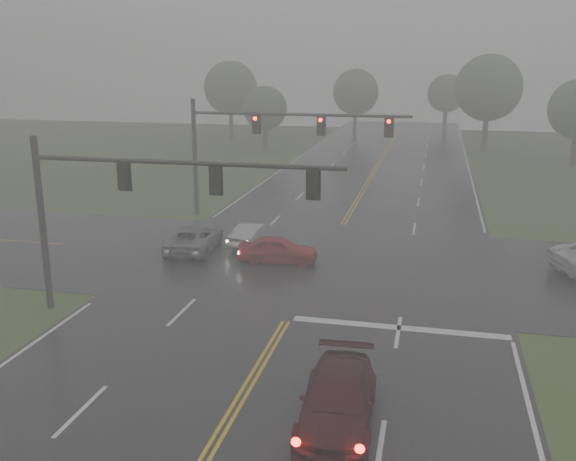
% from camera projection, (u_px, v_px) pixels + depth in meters
% --- Properties ---
extents(main_road, '(18.00, 160.00, 0.02)m').
position_uv_depth(main_road, '(314.00, 275.00, 31.60)').
color(main_road, black).
rests_on(main_road, ground).
extents(cross_street, '(120.00, 14.00, 0.02)m').
position_uv_depth(cross_street, '(321.00, 263.00, 33.48)').
color(cross_street, black).
rests_on(cross_street, ground).
extents(stop_bar, '(8.50, 0.50, 0.01)m').
position_uv_depth(stop_bar, '(399.00, 328.00, 25.35)').
color(stop_bar, silver).
rests_on(stop_bar, ground).
extents(sedan_maroon, '(2.32, 5.25, 1.50)m').
position_uv_depth(sedan_maroon, '(337.00, 424.00, 18.75)').
color(sedan_maroon, '#33090D').
rests_on(sedan_maroon, ground).
extents(sedan_red, '(4.26, 2.07, 1.40)m').
position_uv_depth(sedan_red, '(278.00, 263.00, 33.50)').
color(sedan_red, '#980D0E').
rests_on(sedan_red, ground).
extents(sedan_silver, '(2.12, 4.24, 1.33)m').
position_uv_depth(sedan_silver, '(255.00, 246.00, 36.54)').
color(sedan_silver, '#97989E').
rests_on(sedan_silver, ground).
extents(car_grey, '(2.76, 5.27, 1.42)m').
position_uv_depth(car_grey, '(195.00, 251.00, 35.55)').
color(car_grey, '#595B61').
rests_on(car_grey, ground).
extents(signal_gantry_near, '(12.78, 0.32, 7.35)m').
position_uv_depth(signal_gantry_near, '(127.00, 194.00, 25.31)').
color(signal_gantry_near, black).
rests_on(signal_gantry_near, ground).
extents(signal_gantry_far, '(14.38, 0.39, 7.79)m').
position_uv_depth(signal_gantry_far, '(259.00, 135.00, 41.60)').
color(signal_gantry_far, black).
rests_on(signal_gantry_far, ground).
extents(tree_nw_a, '(4.99, 4.99, 7.32)m').
position_uv_depth(tree_nw_a, '(265.00, 108.00, 73.02)').
color(tree_nw_a, '#362A23').
rests_on(tree_nw_a, ground).
extents(tree_ne_a, '(7.39, 7.39, 10.85)m').
position_uv_depth(tree_ne_a, '(489.00, 88.00, 71.31)').
color(tree_ne_a, '#362A23').
rests_on(tree_ne_a, ground).
extents(tree_n_mid, '(6.13, 6.13, 9.01)m').
position_uv_depth(tree_n_mid, '(356.00, 92.00, 86.17)').
color(tree_n_mid, '#362A23').
rests_on(tree_n_mid, ground).
extents(tree_nw_b, '(6.85, 6.85, 10.06)m').
position_uv_depth(tree_nw_b, '(230.00, 88.00, 82.59)').
color(tree_nw_b, '#362A23').
rests_on(tree_nw_b, ground).
extents(tree_n_far, '(5.53, 5.53, 8.12)m').
position_uv_depth(tree_n_far, '(447.00, 93.00, 93.68)').
color(tree_n_far, '#362A23').
rests_on(tree_n_far, ground).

